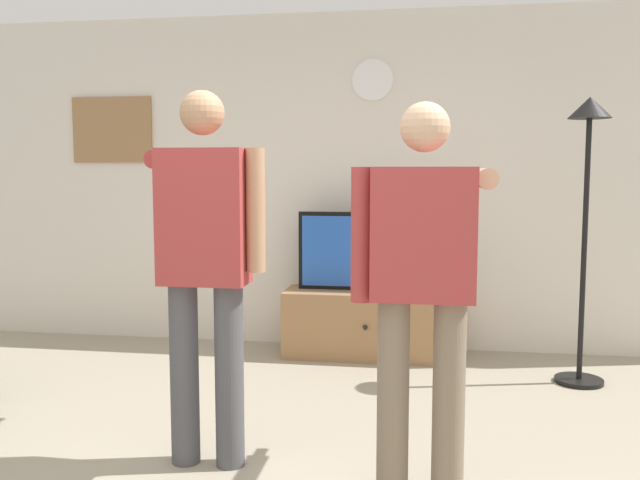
{
  "coord_description": "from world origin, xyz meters",
  "views": [
    {
      "loc": [
        0.65,
        -2.47,
        1.43
      ],
      "look_at": [
        0.07,
        1.2,
        1.05
      ],
      "focal_mm": 37.35,
      "sensor_mm": 36.0,
      "label": 1
    }
  ],
  "objects_px": {
    "floor_lamp": "(587,181)",
    "person_standing_nearer_couch": "(423,277)",
    "tv_stand": "(368,324)",
    "person_standing_nearer_lamp": "(205,256)",
    "television": "(369,251)",
    "framed_picture": "(113,130)",
    "wall_clock": "(373,80)"
  },
  "relations": [
    {
      "from": "wall_clock",
      "to": "person_standing_nearer_lamp",
      "type": "height_order",
      "value": "wall_clock"
    },
    {
      "from": "framed_picture",
      "to": "person_standing_nearer_lamp",
      "type": "height_order",
      "value": "framed_picture"
    },
    {
      "from": "floor_lamp",
      "to": "person_standing_nearer_lamp",
      "type": "bearing_deg",
      "value": -142.7
    },
    {
      "from": "framed_picture",
      "to": "tv_stand",
      "type": "bearing_deg",
      "value": -7.6
    },
    {
      "from": "framed_picture",
      "to": "person_standing_nearer_couch",
      "type": "xyz_separation_m",
      "value": [
        2.63,
        -2.52,
        -0.8
      ]
    },
    {
      "from": "tv_stand",
      "to": "framed_picture",
      "type": "bearing_deg",
      "value": 172.4
    },
    {
      "from": "tv_stand",
      "to": "framed_picture",
      "type": "height_order",
      "value": "framed_picture"
    },
    {
      "from": "person_standing_nearer_lamp",
      "to": "tv_stand",
      "type": "bearing_deg",
      "value": 73.25
    },
    {
      "from": "tv_stand",
      "to": "wall_clock",
      "type": "distance_m",
      "value": 1.92
    },
    {
      "from": "television",
      "to": "framed_picture",
      "type": "xyz_separation_m",
      "value": [
        -2.21,
        0.25,
        0.97
      ]
    },
    {
      "from": "wall_clock",
      "to": "floor_lamp",
      "type": "bearing_deg",
      "value": -26.24
    },
    {
      "from": "television",
      "to": "framed_picture",
      "type": "relative_size",
      "value": 1.56
    },
    {
      "from": "tv_stand",
      "to": "person_standing_nearer_couch",
      "type": "xyz_separation_m",
      "value": [
        0.42,
        -2.23,
        0.73
      ]
    },
    {
      "from": "tv_stand",
      "to": "floor_lamp",
      "type": "xyz_separation_m",
      "value": [
        1.48,
        -0.44,
        1.12
      ]
    },
    {
      "from": "person_standing_nearer_lamp",
      "to": "person_standing_nearer_couch",
      "type": "distance_m",
      "value": 1.05
    },
    {
      "from": "tv_stand",
      "to": "television",
      "type": "distance_m",
      "value": 0.56
    },
    {
      "from": "floor_lamp",
      "to": "wall_clock",
      "type": "bearing_deg",
      "value": 153.76
    },
    {
      "from": "tv_stand",
      "to": "framed_picture",
      "type": "distance_m",
      "value": 2.7
    },
    {
      "from": "framed_picture",
      "to": "person_standing_nearer_lamp",
      "type": "bearing_deg",
      "value": -55.57
    },
    {
      "from": "television",
      "to": "person_standing_nearer_lamp",
      "type": "xyz_separation_m",
      "value": [
        -0.61,
        -2.08,
        0.21
      ]
    },
    {
      "from": "framed_picture",
      "to": "person_standing_nearer_lamp",
      "type": "xyz_separation_m",
      "value": [
        1.6,
        -2.33,
        -0.76
      ]
    },
    {
      "from": "person_standing_nearer_couch",
      "to": "tv_stand",
      "type": "bearing_deg",
      "value": 100.66
    },
    {
      "from": "framed_picture",
      "to": "floor_lamp",
      "type": "xyz_separation_m",
      "value": [
        3.69,
        -0.74,
        -0.41
      ]
    },
    {
      "from": "person_standing_nearer_lamp",
      "to": "person_standing_nearer_couch",
      "type": "xyz_separation_m",
      "value": [
        1.03,
        -0.19,
        -0.05
      ]
    },
    {
      "from": "floor_lamp",
      "to": "television",
      "type": "bearing_deg",
      "value": 161.82
    },
    {
      "from": "television",
      "to": "tv_stand",
      "type": "bearing_deg",
      "value": -90.0
    },
    {
      "from": "floor_lamp",
      "to": "person_standing_nearer_couch",
      "type": "bearing_deg",
      "value": -120.69
    },
    {
      "from": "television",
      "to": "wall_clock",
      "type": "height_order",
      "value": "wall_clock"
    },
    {
      "from": "tv_stand",
      "to": "person_standing_nearer_lamp",
      "type": "height_order",
      "value": "person_standing_nearer_lamp"
    },
    {
      "from": "tv_stand",
      "to": "framed_picture",
      "type": "relative_size",
      "value": 1.83
    },
    {
      "from": "television",
      "to": "wall_clock",
      "type": "xyz_separation_m",
      "value": [
        0.0,
        0.24,
        1.34
      ]
    },
    {
      "from": "floor_lamp",
      "to": "person_standing_nearer_couch",
      "type": "relative_size",
      "value": 1.12
    }
  ]
}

